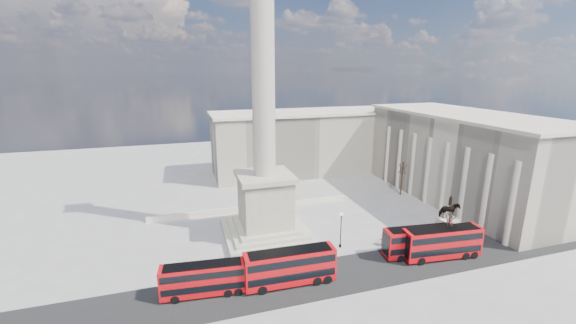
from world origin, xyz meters
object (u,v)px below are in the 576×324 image
(red_bus_c, at_px, (421,241))
(victorian_lamp, at_px, (341,227))
(pedestrian_crossing, at_px, (313,258))
(nelsons_column, at_px, (265,162))
(red_bus_d, at_px, (442,242))
(equestrian_statue, at_px, (447,227))
(red_bus_a, at_px, (204,279))
(red_bus_b, at_px, (291,267))
(pedestrian_standing, at_px, (382,239))
(pedestrian_walking, at_px, (426,238))

(red_bus_c, xyz_separation_m, victorian_lamp, (-10.41, 5.96, 1.06))
(victorian_lamp, xyz_separation_m, pedestrian_crossing, (-5.94, -3.27, -2.56))
(nelsons_column, bearing_deg, red_bus_d, -33.39)
(red_bus_d, height_order, equestrian_statue, equestrian_statue)
(red_bus_a, bearing_deg, red_bus_d, 3.44)
(red_bus_b, xyz_separation_m, pedestrian_crossing, (4.61, 3.89, -1.65))
(red_bus_c, relative_size, pedestrian_crossing, 6.45)
(red_bus_d, bearing_deg, pedestrian_crossing, 172.96)
(pedestrian_standing, bearing_deg, nelsons_column, -24.68)
(victorian_lamp, relative_size, equestrian_statue, 0.73)
(equestrian_statue, relative_size, pedestrian_crossing, 4.50)
(red_bus_a, relative_size, red_bus_d, 0.88)
(red_bus_c, xyz_separation_m, equestrian_statue, (6.79, 2.39, 0.37))
(victorian_lamp, distance_m, pedestrian_standing, 7.34)
(pedestrian_standing, bearing_deg, pedestrian_walking, 171.03)
(red_bus_b, bearing_deg, pedestrian_crossing, 41.85)
(nelsons_column, relative_size, pedestrian_standing, 26.33)
(red_bus_b, height_order, red_bus_c, red_bus_b)
(red_bus_d, distance_m, pedestrian_standing, 8.91)
(pedestrian_standing, bearing_deg, red_bus_c, 131.24)
(red_bus_b, bearing_deg, victorian_lamp, 35.84)
(red_bus_d, bearing_deg, nelsons_column, 152.05)
(victorian_lamp, xyz_separation_m, pedestrian_walking, (13.86, -2.84, -2.55))
(pedestrian_crossing, bearing_deg, red_bus_c, -113.46)
(nelsons_column, xyz_separation_m, pedestrian_walking, (24.12, -10.71, -12.01))
(victorian_lamp, bearing_deg, red_bus_d, -29.85)
(pedestrian_standing, bearing_deg, red_bus_a, 13.35)
(red_bus_a, bearing_deg, red_bus_c, 5.95)
(nelsons_column, bearing_deg, pedestrian_standing, -28.20)
(red_bus_a, distance_m, red_bus_b, 11.01)
(pedestrian_walking, xyz_separation_m, pedestrian_crossing, (-19.80, -0.43, -0.01))
(victorian_lamp, relative_size, pedestrian_crossing, 3.29)
(victorian_lamp, relative_size, pedestrian_walking, 3.24)
(red_bus_a, xyz_separation_m, pedestrian_standing, (28.30, 4.90, -1.27))
(equestrian_statue, xyz_separation_m, pedestrian_standing, (-10.42, 2.30, -1.83))
(pedestrian_walking, distance_m, pedestrian_crossing, 19.81)
(pedestrian_walking, bearing_deg, pedestrian_standing, 171.72)
(red_bus_d, distance_m, victorian_lamp, 15.01)
(nelsons_column, height_order, red_bus_d, nelsons_column)
(red_bus_d, bearing_deg, red_bus_c, 155.33)
(red_bus_c, bearing_deg, pedestrian_crossing, 176.83)
(nelsons_column, xyz_separation_m, pedestrian_crossing, (4.31, -11.14, -12.03))
(red_bus_c, distance_m, pedestrian_walking, 4.89)
(pedestrian_walking, height_order, pedestrian_standing, pedestrian_standing)
(victorian_lamp, distance_m, pedestrian_walking, 14.38)
(equestrian_statue, bearing_deg, red_bus_d, -137.27)
(red_bus_d, relative_size, victorian_lamp, 2.06)
(equestrian_statue, distance_m, pedestrian_standing, 10.82)
(red_bus_a, bearing_deg, equestrian_statue, 9.41)
(red_bus_b, relative_size, pedestrian_crossing, 6.75)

